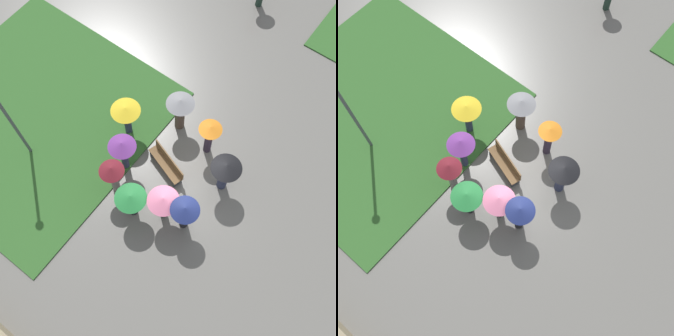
# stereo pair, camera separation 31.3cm
# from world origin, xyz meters

# --- Properties ---
(ground_plane) EXTENTS (90.00, 90.00, 0.00)m
(ground_plane) POSITION_xyz_m (0.00, 0.00, 0.00)
(ground_plane) COLOR #66635E
(lawn_patch_near) EXTENTS (9.48, 9.91, 0.06)m
(lawn_patch_near) POSITION_xyz_m (-7.18, -1.27, 0.03)
(lawn_patch_near) COLOR #2D5B26
(lawn_patch_near) RESTS_ON ground_plane
(park_bench) EXTENTS (1.86, 0.98, 0.90)m
(park_bench) POSITION_xyz_m (-1.27, 0.19, 0.47)
(park_bench) COLOR brown
(park_bench) RESTS_ON ground_plane
(lamp_post) EXTENTS (0.32, 0.32, 4.95)m
(lamp_post) POSITION_xyz_m (-6.16, -2.56, 3.13)
(lamp_post) COLOR #474C51
(lamp_post) RESTS_ON ground_plane
(crowd_person_orange) EXTENTS (0.90, 0.90, 1.88)m
(crowd_person_orange) POSITION_xyz_m (-0.46, 1.82, 1.28)
(crowd_person_orange) COLOR #2D2333
(crowd_person_orange) RESTS_ON ground_plane
(crowd_person_yellow) EXTENTS (1.17, 1.17, 1.82)m
(crowd_person_yellow) POSITION_xyz_m (-3.54, 0.58, 1.43)
(crowd_person_yellow) COLOR #282D47
(crowd_person_yellow) RESTS_ON ground_plane
(crowd_person_maroon) EXTENTS (0.94, 0.94, 1.97)m
(crowd_person_maroon) POSITION_xyz_m (-2.32, -1.70, 1.43)
(crowd_person_maroon) COLOR slate
(crowd_person_maroon) RESTS_ON ground_plane
(crowd_person_pink) EXTENTS (1.17, 1.17, 1.80)m
(crowd_person_pink) POSITION_xyz_m (-0.20, -1.44, 1.45)
(crowd_person_pink) COLOR #1E3328
(crowd_person_pink) RESTS_ON ground_plane
(crowd_person_grey) EXTENTS (1.13, 1.13, 1.92)m
(crowd_person_grey) POSITION_xyz_m (-2.03, 2.06, 1.36)
(crowd_person_grey) COLOR #47382D
(crowd_person_grey) RESTS_ON ground_plane
(crowd_person_black) EXTENTS (1.15, 1.15, 1.94)m
(crowd_person_black) POSITION_xyz_m (0.88, 0.87, 1.42)
(crowd_person_black) COLOR #282D47
(crowd_person_black) RESTS_ON ground_plane
(crowd_person_purple) EXTENTS (1.07, 1.07, 2.00)m
(crowd_person_purple) POSITION_xyz_m (-2.63, -0.73, 1.57)
(crowd_person_purple) COLOR #282D47
(crowd_person_purple) RESTS_ON ground_plane
(crowd_person_navy) EXTENTS (1.05, 1.05, 1.94)m
(crowd_person_navy) POSITION_xyz_m (0.63, -1.31, 1.40)
(crowd_person_navy) COLOR black
(crowd_person_navy) RESTS_ON ground_plane
(crowd_person_green) EXTENTS (1.17, 1.17, 1.70)m
(crowd_person_green) POSITION_xyz_m (-1.20, -2.04, 1.31)
(crowd_person_green) COLOR black
(crowd_person_green) RESTS_ON ground_plane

